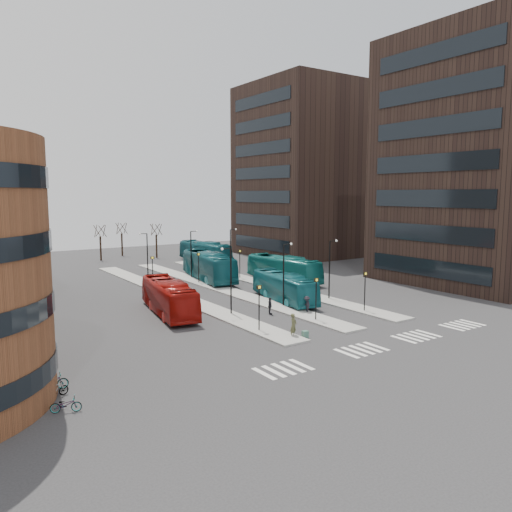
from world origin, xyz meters
TOP-DOWN VIEW (x-y plane):
  - ground at (0.00, 0.00)m, footprint 160.00×160.00m
  - island_left at (-4.00, 30.00)m, footprint 2.50×45.00m
  - island_mid at (2.00, 30.00)m, footprint 2.50×45.00m
  - island_right at (8.00, 30.00)m, footprint 2.50×45.00m
  - suitcase at (-2.48, 8.52)m, footprint 0.48×0.40m
  - red_bus at (-7.95, 21.56)m, footprint 4.51×11.59m
  - teal_bus_a at (4.22, 20.02)m, footprint 4.20×10.79m
  - teal_bus_b at (3.77, 35.43)m, footprint 5.31×13.49m
  - teal_bus_c at (11.08, 29.21)m, footprint 3.48×11.90m
  - teal_bus_d at (11.48, 50.83)m, footprint 3.50×12.15m
  - traveller at (-3.09, 9.20)m, footprint 0.81×0.69m
  - commuter_a at (-8.65, 18.28)m, footprint 1.03×0.89m
  - commuter_b at (-0.33, 16.16)m, footprint 0.73×1.01m
  - commuter_c at (2.71, 14.56)m, footprint 0.91×1.19m
  - bicycle_near at (-21.00, 5.17)m, footprint 1.65×1.07m
  - bicycle_mid at (-21.00, 7.36)m, footprint 1.54×0.85m
  - bicycle_far at (-21.00, 8.56)m, footprint 1.93×0.84m
  - crosswalk_stripes at (1.75, 4.00)m, footprint 22.35×2.40m
  - tower_near at (31.98, 16.00)m, footprint 20.12×20.00m
  - tower_far at (31.98, 50.00)m, footprint 20.12×20.00m
  - sign_poles at (1.60, 23.00)m, footprint 12.45×22.12m
  - lamp_posts at (2.64, 28.00)m, footprint 14.04×20.24m
  - bare_trees at (2.67, 62.67)m, footprint 10.97×8.14m

SIDE VIEW (x-z plane):
  - ground at x=0.00m, z-range 0.00..0.00m
  - crosswalk_stripes at x=1.75m, z-range 0.00..0.01m
  - island_left at x=-4.00m, z-range 0.00..0.15m
  - island_mid at x=2.00m, z-range 0.00..0.15m
  - island_right at x=8.00m, z-range 0.00..0.15m
  - suitcase at x=-2.48m, z-range 0.00..0.56m
  - bicycle_near at x=-21.00m, z-range 0.00..0.82m
  - bicycle_mid at x=-21.00m, z-range 0.00..0.89m
  - bicycle_far at x=-21.00m, z-range 0.00..0.98m
  - commuter_b at x=-0.33m, z-range 0.00..1.59m
  - commuter_c at x=2.71m, z-range 0.00..1.63m
  - commuter_a at x=-8.65m, z-range 0.00..1.81m
  - traveller at x=-3.09m, z-range 0.00..1.87m
  - teal_bus_a at x=4.22m, z-range 0.00..2.93m
  - red_bus at x=-7.95m, z-range 0.00..3.15m
  - teal_bus_c at x=11.08m, z-range 0.00..3.27m
  - teal_bus_d at x=11.48m, z-range 0.00..3.34m
  - teal_bus_b at x=3.77m, z-range 0.00..3.66m
  - sign_poles at x=1.60m, z-range 0.58..4.23m
  - bare_trees at x=2.67m, z-range -0.22..5.67m
  - lamp_posts at x=2.64m, z-range 0.52..6.64m
  - tower_near at x=31.98m, z-range 0.00..30.00m
  - tower_far at x=31.98m, z-range 0.00..30.00m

